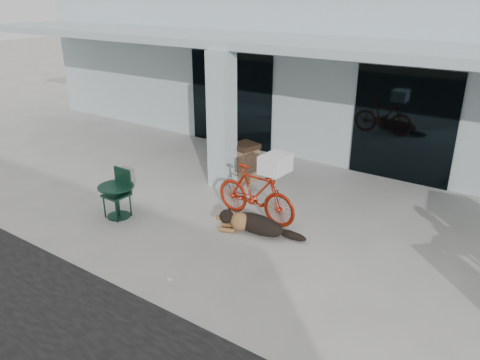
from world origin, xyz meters
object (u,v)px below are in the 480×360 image
Objects in this scene: trash_receptacle at (245,162)px; cafe_chair_near at (116,194)px; bicycle at (255,193)px; cafe_table_near at (117,201)px; dog at (257,223)px.

cafe_chair_near is at bearing -107.76° from trash_receptacle.
bicycle is 1.98× the size of trash_receptacle.
cafe_chair_near is at bearing 125.73° from bicycle.
bicycle is at bearing 32.96° from cafe_table_near.
bicycle is 1.85× the size of cafe_chair_near.
dog is at bearing -141.17° from bicycle.
cafe_chair_near is (-2.71, -1.02, 0.28)m from dog.
trash_receptacle is at bearing 73.15° from cafe_chair_near.
cafe_table_near is 3.27m from trash_receptacle.
trash_receptacle is (1.00, 3.12, -0.03)m from cafe_chair_near.
trash_receptacle is at bearing 42.73° from bicycle.
bicycle is 2.80m from cafe_chair_near.
cafe_table_near is 0.77× the size of trash_receptacle.
bicycle is 2.56× the size of cafe_table_near.
bicycle is 2.80m from cafe_table_near.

